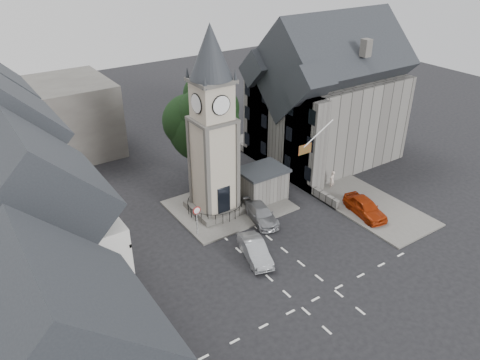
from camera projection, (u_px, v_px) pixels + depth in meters
ground at (269, 257)px, 35.96m from camera, size 120.00×120.00×0.00m
pavement_west at (83, 273)px, 34.16m from camera, size 6.00×30.00×0.14m
pavement_east at (316, 175)px, 47.68m from camera, size 6.00×26.00×0.14m
central_island at (229, 205)px, 42.51m from camera, size 10.00×8.00×0.16m
road_markings at (318, 298)px, 31.95m from camera, size 20.00×8.00×0.01m
clock_tower at (213, 126)px, 37.95m from camera, size 4.86×4.86×16.25m
stone_shelter at (262, 184)px, 43.07m from camera, size 4.30×3.30×3.08m
town_tree at (204, 117)px, 43.13m from camera, size 7.20×7.20×10.80m
warning_sign_post at (197, 215)px, 37.40m from camera, size 0.70×0.19×2.85m
terrace_cream at (13, 196)px, 31.06m from camera, size 8.10×7.60×12.80m
terrace_tudor at (45, 264)px, 25.41m from camera, size 8.10×7.60×12.00m
backdrop_west at (16, 128)px, 48.61m from camera, size 20.00×10.00×8.00m
east_building at (327, 103)px, 48.70m from camera, size 14.40×11.40×12.60m
east_boundary_wall at (282, 172)px, 47.58m from camera, size 0.40×16.00×0.90m
flagpole at (318, 133)px, 39.50m from camera, size 3.68×0.10×2.74m
car_west_blue at (133, 321)px, 29.27m from camera, size 3.86×2.42×1.22m
car_west_silver at (101, 270)px, 33.58m from camera, size 4.21×2.66×1.31m
car_west_grey at (103, 274)px, 33.22m from camera, size 4.88×3.96×1.24m
car_island_silver at (255, 250)px, 35.49m from camera, size 2.64×4.64×1.45m
car_island_east at (261, 214)px, 40.17m from camera, size 2.79×4.87×1.33m
car_east_red at (365, 207)px, 40.86m from camera, size 2.69×4.92×1.59m
pedestrian at (332, 180)px, 44.99m from camera, size 0.78×0.63×1.86m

